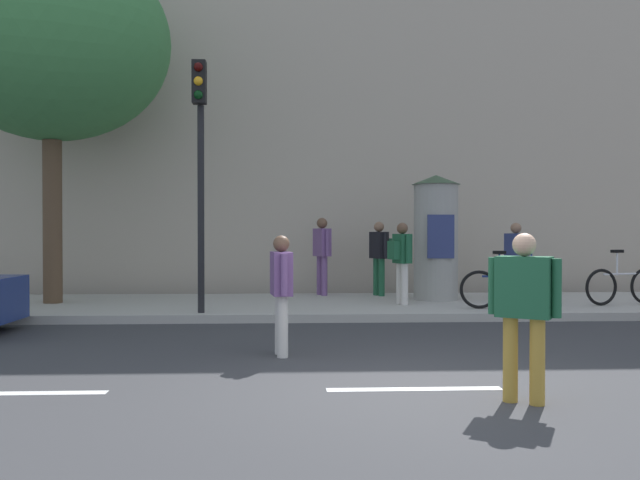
{
  "coord_description": "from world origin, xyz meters",
  "views": [
    {
      "loc": [
        -1.28,
        -6.89,
        1.63
      ],
      "look_at": [
        -0.87,
        2.0,
        1.5
      ],
      "focal_mm": 38.31,
      "sensor_mm": 36.0,
      "label": 1
    }
  ],
  "objects_px": {
    "pedestrian_in_dark_shirt": "(524,303)",
    "street_tree": "(51,41)",
    "pedestrian_with_bag": "(380,251)",
    "bicycle_leaning": "(624,285)",
    "bicycle_upright": "(508,288)",
    "pedestrian_near_pole": "(517,254)",
    "traffic_light": "(200,145)",
    "pedestrian_in_light_jacket": "(322,249)",
    "pedestrian_in_red_top": "(401,256)",
    "poster_column": "(436,236)",
    "pedestrian_with_backpack": "(281,285)"
  },
  "relations": [
    {
      "from": "street_tree",
      "to": "pedestrian_in_dark_shirt",
      "type": "relative_size",
      "value": 4.57
    },
    {
      "from": "pedestrian_in_dark_shirt",
      "to": "street_tree",
      "type": "bearing_deg",
      "value": 132.06
    },
    {
      "from": "pedestrian_in_dark_shirt",
      "to": "bicycle_upright",
      "type": "relative_size",
      "value": 0.92
    },
    {
      "from": "pedestrian_with_bag",
      "to": "pedestrian_in_red_top",
      "type": "relative_size",
      "value": 1.03
    },
    {
      "from": "poster_column",
      "to": "street_tree",
      "type": "height_order",
      "value": "street_tree"
    },
    {
      "from": "traffic_light",
      "to": "poster_column",
      "type": "xyz_separation_m",
      "value": [
        4.68,
        2.21,
        -1.64
      ]
    },
    {
      "from": "street_tree",
      "to": "bicycle_upright",
      "type": "xyz_separation_m",
      "value": [
        8.87,
        -1.51,
        -4.9
      ]
    },
    {
      "from": "pedestrian_with_backpack",
      "to": "bicycle_leaning",
      "type": "relative_size",
      "value": 0.9
    },
    {
      "from": "street_tree",
      "to": "pedestrian_with_bag",
      "type": "height_order",
      "value": "street_tree"
    },
    {
      "from": "street_tree",
      "to": "bicycle_leaning",
      "type": "xyz_separation_m",
      "value": [
        11.4,
        -0.87,
        -4.9
      ]
    },
    {
      "from": "traffic_light",
      "to": "pedestrian_near_pole",
      "type": "distance_m",
      "value": 6.92
    },
    {
      "from": "pedestrian_with_backpack",
      "to": "pedestrian_with_bag",
      "type": "height_order",
      "value": "pedestrian_with_bag"
    },
    {
      "from": "pedestrian_with_backpack",
      "to": "pedestrian_near_pole",
      "type": "relative_size",
      "value": 0.96
    },
    {
      "from": "bicycle_leaning",
      "to": "bicycle_upright",
      "type": "relative_size",
      "value": 0.99
    },
    {
      "from": "street_tree",
      "to": "pedestrian_with_backpack",
      "type": "xyz_separation_m",
      "value": [
        4.69,
        -5.22,
        -4.52
      ]
    },
    {
      "from": "poster_column",
      "to": "pedestrian_in_dark_shirt",
      "type": "distance_m",
      "value": 8.12
    },
    {
      "from": "bicycle_leaning",
      "to": "bicycle_upright",
      "type": "distance_m",
      "value": 2.61
    },
    {
      "from": "poster_column",
      "to": "street_tree",
      "type": "xyz_separation_m",
      "value": [
        -7.9,
        -0.3,
        3.94
      ]
    },
    {
      "from": "traffic_light",
      "to": "poster_column",
      "type": "relative_size",
      "value": 1.68
    },
    {
      "from": "pedestrian_with_bag",
      "to": "pedestrian_in_light_jacket",
      "type": "xyz_separation_m",
      "value": [
        -1.29,
        0.17,
        0.05
      ]
    },
    {
      "from": "traffic_light",
      "to": "bicycle_upright",
      "type": "distance_m",
      "value": 6.23
    },
    {
      "from": "pedestrian_with_bag",
      "to": "street_tree",
      "type": "bearing_deg",
      "value": -169.89
    },
    {
      "from": "street_tree",
      "to": "bicycle_leaning",
      "type": "height_order",
      "value": "street_tree"
    },
    {
      "from": "traffic_light",
      "to": "pedestrian_with_bag",
      "type": "distance_m",
      "value": 5.17
    },
    {
      "from": "pedestrian_in_dark_shirt",
      "to": "pedestrian_in_light_jacket",
      "type": "height_order",
      "value": "pedestrian_in_light_jacket"
    },
    {
      "from": "traffic_light",
      "to": "pedestrian_in_light_jacket",
      "type": "bearing_deg",
      "value": 54.84
    },
    {
      "from": "traffic_light",
      "to": "street_tree",
      "type": "relative_size",
      "value": 0.61
    },
    {
      "from": "pedestrian_in_red_top",
      "to": "bicycle_leaning",
      "type": "height_order",
      "value": "pedestrian_in_red_top"
    },
    {
      "from": "pedestrian_in_dark_shirt",
      "to": "pedestrian_near_pole",
      "type": "relative_size",
      "value": 0.98
    },
    {
      "from": "pedestrian_in_dark_shirt",
      "to": "pedestrian_with_bag",
      "type": "relative_size",
      "value": 0.96
    },
    {
      "from": "traffic_light",
      "to": "pedestrian_in_dark_shirt",
      "type": "bearing_deg",
      "value": -57.16
    },
    {
      "from": "traffic_light",
      "to": "bicycle_leaning",
      "type": "xyz_separation_m",
      "value": [
        8.18,
        1.03,
        -2.59
      ]
    },
    {
      "from": "pedestrian_near_pole",
      "to": "bicycle_upright",
      "type": "relative_size",
      "value": 0.93
    },
    {
      "from": "pedestrian_in_dark_shirt",
      "to": "bicycle_leaning",
      "type": "relative_size",
      "value": 0.92
    },
    {
      "from": "traffic_light",
      "to": "pedestrian_in_dark_shirt",
      "type": "xyz_separation_m",
      "value": [
        3.77,
        -5.84,
        -2.18
      ]
    },
    {
      "from": "street_tree",
      "to": "pedestrian_in_red_top",
      "type": "bearing_deg",
      "value": -5.14
    },
    {
      "from": "poster_column",
      "to": "pedestrian_in_dark_shirt",
      "type": "height_order",
      "value": "poster_column"
    },
    {
      "from": "street_tree",
      "to": "bicycle_upright",
      "type": "distance_m",
      "value": 10.24
    },
    {
      "from": "pedestrian_in_dark_shirt",
      "to": "pedestrian_with_backpack",
      "type": "height_order",
      "value": "pedestrian_in_dark_shirt"
    },
    {
      "from": "bicycle_leaning",
      "to": "bicycle_upright",
      "type": "bearing_deg",
      "value": -165.72
    },
    {
      "from": "pedestrian_with_bag",
      "to": "pedestrian_in_light_jacket",
      "type": "relative_size",
      "value": 0.95
    },
    {
      "from": "pedestrian_in_dark_shirt",
      "to": "pedestrian_in_light_jacket",
      "type": "xyz_separation_m",
      "value": [
        -1.45,
        9.13,
        0.25
      ]
    },
    {
      "from": "street_tree",
      "to": "bicycle_leaning",
      "type": "distance_m",
      "value": 12.43
    },
    {
      "from": "pedestrian_with_backpack",
      "to": "pedestrian_near_pole",
      "type": "bearing_deg",
      "value": 47.17
    },
    {
      "from": "pedestrian_in_light_jacket",
      "to": "bicycle_leaning",
      "type": "relative_size",
      "value": 1.01
    },
    {
      "from": "street_tree",
      "to": "pedestrian_near_pole",
      "type": "bearing_deg",
      "value": 0.18
    },
    {
      "from": "pedestrian_near_pole",
      "to": "pedestrian_in_red_top",
      "type": "distance_m",
      "value": 2.63
    },
    {
      "from": "pedestrian_in_light_jacket",
      "to": "traffic_light",
      "type": "bearing_deg",
      "value": -125.16
    },
    {
      "from": "street_tree",
      "to": "pedestrian_in_dark_shirt",
      "type": "xyz_separation_m",
      "value": [
        6.99,
        -7.74,
        -4.49
      ]
    },
    {
      "from": "pedestrian_in_red_top",
      "to": "bicycle_upright",
      "type": "relative_size",
      "value": 0.93
    }
  ]
}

